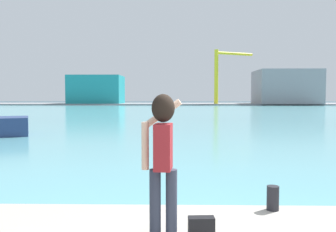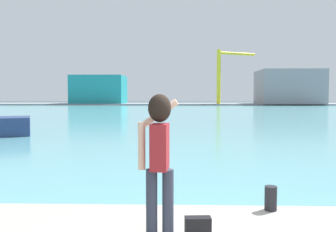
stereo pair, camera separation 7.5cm
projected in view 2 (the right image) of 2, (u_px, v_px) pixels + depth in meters
The scene contains 9 objects.
ground_plane at pixel (184, 111), 53.32m from camera, with size 220.00×220.00×0.00m, color #334751.
harbor_water at pixel (184, 110), 55.32m from camera, with size 140.00×100.00×0.02m, color #599EA8.
far_shore_dock at pixel (181, 104), 95.23m from camera, with size 140.00×20.00×0.37m, color gray.
person_photographer at pixel (159, 149), 4.18m from camera, with size 0.53×0.56×1.74m.
handbag at pixel (198, 227), 4.19m from camera, with size 0.32×0.14×0.24m, color black.
harbor_bollard at pixel (271, 198), 5.16m from camera, with size 0.18×0.18×0.37m, color black.
warehouse_left at pixel (99, 90), 93.57m from camera, with size 13.84×10.72×7.49m, color teal.
warehouse_right at pixel (289, 87), 89.67m from camera, with size 15.54×12.15×8.69m, color gray.
port_crane at pixel (224, 70), 87.45m from camera, with size 10.52×5.19×13.73m.
Camera 2 is at (-0.92, -3.34, 2.17)m, focal length 36.74 mm.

